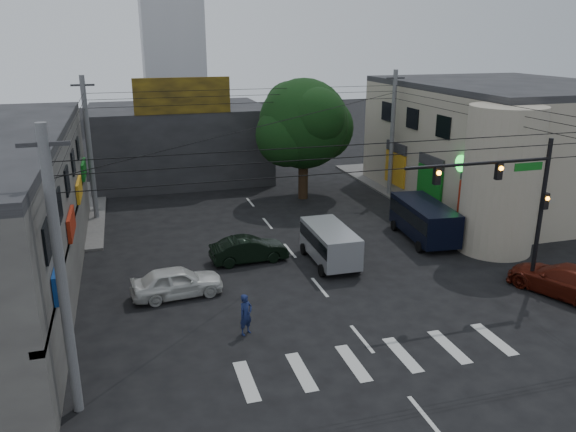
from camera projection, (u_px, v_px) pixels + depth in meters
name	position (u px, v px, depth m)	size (l,w,h in m)	color
ground	(335.00, 306.00, 24.95)	(160.00, 160.00, 0.00)	black
sidewalk_far_right	(461.00, 181.00, 46.21)	(16.00, 16.00, 0.15)	#514F4C
building_right	(505.00, 144.00, 40.44)	(14.00, 18.00, 8.00)	gray
corner_column	(500.00, 180.00, 30.34)	(4.00, 4.00, 8.00)	gray
building_far	(179.00, 142.00, 46.70)	(14.00, 10.00, 6.00)	#232326
billboard	(182.00, 96.00, 40.91)	(7.00, 0.30, 2.60)	olive
street_tree	(304.00, 124.00, 39.88)	(6.40, 6.40, 8.70)	black
traffic_gantry	(512.00, 194.00, 24.66)	(7.10, 0.35, 7.20)	black
utility_pole_near_left	(61.00, 278.00, 16.61)	(0.32, 0.32, 9.20)	#59595B
utility_pole_far_left	(90.00, 150.00, 35.33)	(0.32, 0.32, 9.20)	#59595B
utility_pole_far_right	(392.00, 134.00, 40.98)	(0.32, 0.32, 9.20)	#59595B
dark_sedan	(249.00, 250.00, 29.67)	(4.13, 1.60, 1.34)	black
white_compact	(177.00, 282.00, 25.68)	(4.28, 2.02, 1.41)	silver
maroon_sedan	(564.00, 280.00, 25.76)	(3.85, 5.55, 1.49)	#4C140A
silver_minivan	(330.00, 246.00, 29.34)	(1.96, 4.56, 1.95)	gray
navy_van	(424.00, 222.00, 32.74)	(2.61, 5.71, 2.21)	black
traffic_officer	(246.00, 315.00, 22.34)	(0.75, 0.68, 1.72)	#141E48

